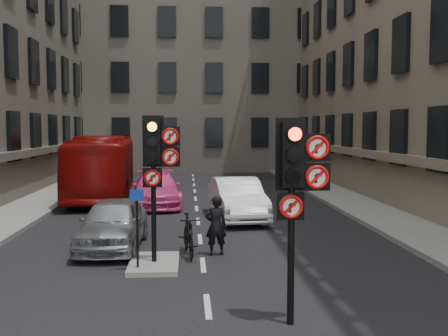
{
  "coord_description": "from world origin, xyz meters",
  "views": [
    {
      "loc": [
        -0.37,
        -7.75,
        3.42
      ],
      "look_at": [
        0.36,
        2.62,
        2.6
      ],
      "focal_mm": 42.0,
      "sensor_mm": 36.0,
      "label": 1
    }
  ],
  "objects": [
    {
      "name": "signal_far",
      "position": [
        -1.11,
        4.99,
        2.7
      ],
      "size": [
        0.91,
        0.4,
        3.58
      ],
      "color": "black",
      "rests_on": "centre_island"
    },
    {
      "name": "motorcyclist",
      "position": [
        0.38,
        6.0,
        0.8
      ],
      "size": [
        0.64,
        0.47,
        1.6
      ],
      "primitive_type": "imported",
      "rotation": [
        0.0,
        0.0,
        3.31
      ],
      "color": "black",
      "rests_on": "ground"
    },
    {
      "name": "info_sign",
      "position": [
        -1.55,
        4.44,
        1.31
      ],
      "size": [
        0.32,
        0.11,
        1.84
      ],
      "rotation": [
        0.0,
        0.0,
        0.14
      ],
      "color": "black",
      "rests_on": "centre_island"
    },
    {
      "name": "centre_island",
      "position": [
        -1.2,
        5.0,
        0.06
      ],
      "size": [
        1.2,
        2.0,
        0.12
      ],
      "primitive_type": "cube",
      "color": "gray",
      "rests_on": "ground"
    },
    {
      "name": "building_far",
      "position": [
        0.0,
        38.0,
        10.0
      ],
      "size": [
        30.0,
        14.0,
        20.0
      ],
      "primitive_type": "cube",
      "color": "#6E675D",
      "rests_on": "ground"
    },
    {
      "name": "pavement_left",
      "position": [
        -7.2,
        12.0,
        0.08
      ],
      "size": [
        3.0,
        50.0,
        0.16
      ],
      "primitive_type": "cube",
      "color": "gray",
      "rests_on": "ground"
    },
    {
      "name": "car_white",
      "position": [
        1.46,
        11.39,
        0.76
      ],
      "size": [
        2.0,
        4.75,
        1.53
      ],
      "primitive_type": "imported",
      "rotation": [
        0.0,
        0.0,
        0.08
      ],
      "color": "white",
      "rests_on": "ground"
    },
    {
      "name": "pavement_right",
      "position": [
        7.2,
        12.0,
        0.08
      ],
      "size": [
        3.0,
        50.0,
        0.16
      ],
      "primitive_type": "cube",
      "color": "gray",
      "rests_on": "ground"
    },
    {
      "name": "signal_near",
      "position": [
        1.49,
        0.99,
        2.58
      ],
      "size": [
        0.91,
        0.4,
        3.58
      ],
      "color": "black",
      "rests_on": "ground"
    },
    {
      "name": "car_silver",
      "position": [
        -2.47,
        7.0,
        0.71
      ],
      "size": [
        1.79,
        4.21,
        1.42
      ],
      "primitive_type": "imported",
      "rotation": [
        0.0,
        0.0,
        -0.03
      ],
      "color": "#94979B",
      "rests_on": "ground"
    },
    {
      "name": "car_pink",
      "position": [
        -1.73,
        14.95,
        0.72
      ],
      "size": [
        2.41,
        5.11,
        1.44
      ],
      "primitive_type": "imported",
      "rotation": [
        0.0,
        0.0,
        0.08
      ],
      "color": "#E94491",
      "rests_on": "ground"
    },
    {
      "name": "motorcycle",
      "position": [
        -0.35,
        6.0,
        0.55
      ],
      "size": [
        0.73,
        1.87,
        1.1
      ],
      "primitive_type": "imported",
      "rotation": [
        0.0,
        0.0,
        0.12
      ],
      "color": "black",
      "rests_on": "ground"
    },
    {
      "name": "bus_red",
      "position": [
        -4.5,
        18.13,
        1.5
      ],
      "size": [
        3.23,
        10.89,
        2.99
      ],
      "primitive_type": "imported",
      "rotation": [
        0.0,
        0.0,
        0.07
      ],
      "color": "maroon",
      "rests_on": "ground"
    }
  ]
}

